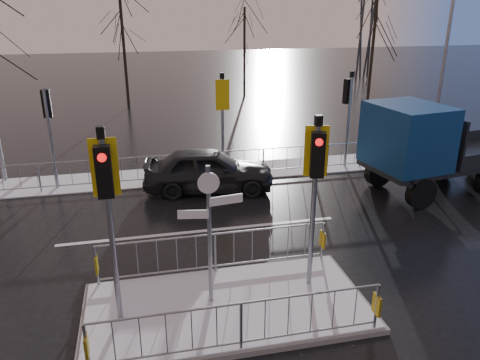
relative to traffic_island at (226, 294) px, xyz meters
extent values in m
plane|color=black|center=(0.01, -0.01, -0.39)|extent=(120.00, 120.00, 0.00)
cube|color=white|center=(0.01, 8.59, -0.37)|extent=(30.00, 2.00, 0.04)
cube|color=silver|center=(0.01, 3.79, -0.39)|extent=(8.00, 0.15, 0.01)
cube|color=slate|center=(0.01, -0.01, -0.33)|extent=(6.00, 3.00, 0.12)
cube|color=white|center=(0.01, -0.01, -0.26)|extent=(5.85, 2.85, 0.03)
cube|color=gold|center=(-2.69, -1.39, 0.28)|extent=(0.05, 0.28, 0.42)
cube|color=gold|center=(2.71, -1.39, 0.28)|extent=(0.05, 0.28, 0.42)
cube|color=gold|center=(-2.69, 1.37, 0.28)|extent=(0.05, 0.28, 0.42)
cube|color=gold|center=(2.71, 1.37, 0.28)|extent=(0.05, 0.28, 0.42)
cylinder|color=gray|center=(-2.19, -0.01, 1.63)|extent=(0.11, 0.11, 3.80)
cube|color=black|center=(-2.19, -0.19, 2.98)|extent=(0.28, 0.22, 0.95)
cylinder|color=red|center=(-2.19, -0.30, 3.28)|extent=(0.16, 0.04, 0.16)
cube|color=#E2BC0D|center=(-2.19, 0.06, 2.98)|extent=(0.50, 0.03, 1.10)
cube|color=black|center=(-2.19, -0.01, 3.65)|extent=(0.14, 0.14, 0.22)
cylinder|color=gray|center=(2.01, 0.39, 1.58)|extent=(0.11, 0.11, 3.70)
cube|color=black|center=(1.96, 0.22, 2.88)|extent=(0.33, 0.28, 0.95)
cylinder|color=red|center=(1.94, 0.11, 3.18)|extent=(0.16, 0.08, 0.16)
cube|color=#E2BC0D|center=(2.03, 0.46, 2.88)|extent=(0.49, 0.16, 1.10)
cube|color=black|center=(2.01, 0.39, 3.55)|extent=(0.14, 0.14, 0.22)
cylinder|color=gray|center=(-0.29, 0.19, 1.28)|extent=(0.09, 0.09, 3.10)
cube|color=silver|center=(0.06, 0.19, 2.08)|extent=(0.70, 0.14, 0.18)
cube|color=silver|center=(-0.61, 0.19, 1.83)|extent=(0.62, 0.15, 0.18)
cylinder|color=silver|center=(-0.29, 0.16, 2.48)|extent=(0.44, 0.03, 0.44)
cylinder|color=gray|center=(-4.49, 8.29, 1.40)|extent=(0.11, 0.11, 3.50)
cube|color=black|center=(-4.49, 8.47, 2.60)|extent=(0.28, 0.22, 0.95)
cylinder|color=red|center=(-4.49, 8.58, 2.90)|extent=(0.16, 0.04, 0.16)
cylinder|color=gray|center=(1.51, 8.29, 1.45)|extent=(0.11, 0.11, 3.60)
cube|color=black|center=(1.51, 8.47, 2.70)|extent=(0.28, 0.22, 0.95)
cylinder|color=red|center=(1.51, 8.58, 3.00)|extent=(0.16, 0.04, 0.16)
cube|color=#E2BC0D|center=(1.51, 8.22, 2.70)|extent=(0.50, 0.03, 1.10)
cube|color=black|center=(1.51, 8.29, 3.37)|extent=(0.14, 0.14, 0.22)
cylinder|color=gray|center=(6.51, 8.29, 1.40)|extent=(0.11, 0.11, 3.50)
cube|color=black|center=(6.46, 8.46, 2.60)|extent=(0.33, 0.28, 0.95)
cylinder|color=red|center=(6.44, 8.57, 2.90)|extent=(0.16, 0.08, 0.16)
cube|color=black|center=(6.51, 8.29, 3.27)|extent=(0.14, 0.14, 0.22)
imported|color=black|center=(0.74, 6.89, 0.37)|extent=(4.68, 2.45, 1.52)
cylinder|color=black|center=(7.07, 3.88, 0.12)|extent=(1.06, 0.46, 1.02)
cylinder|color=black|center=(6.73, 6.00, 0.12)|extent=(1.06, 0.46, 1.02)
cylinder|color=black|center=(9.56, 6.44, 0.12)|extent=(1.06, 0.46, 1.02)
cube|color=black|center=(9.33, 5.32, 0.61)|extent=(7.04, 3.37, 0.16)
cube|color=navy|center=(7.00, 4.95, 1.72)|extent=(2.40, 2.74, 2.05)
cube|color=black|center=(7.98, 5.11, 2.13)|extent=(0.36, 2.03, 1.13)
cube|color=#2D3033|center=(6.39, 4.86, 0.58)|extent=(0.49, 2.34, 0.36)
cube|color=black|center=(8.26, 5.15, 1.57)|extent=(0.46, 2.44, 1.53)
cylinder|color=black|center=(-1.99, 21.99, 3.06)|extent=(0.19, 0.19, 6.90)
cylinder|color=black|center=(6.01, 23.99, 2.60)|extent=(0.16, 0.16, 5.98)
cylinder|color=black|center=(14.01, 20.99, 3.29)|extent=(0.20, 0.20, 7.36)
cylinder|color=gray|center=(10.51, 8.49, 3.61)|extent=(0.14, 0.14, 8.00)
camera|label=1|loc=(-1.55, -8.25, 5.73)|focal=35.00mm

